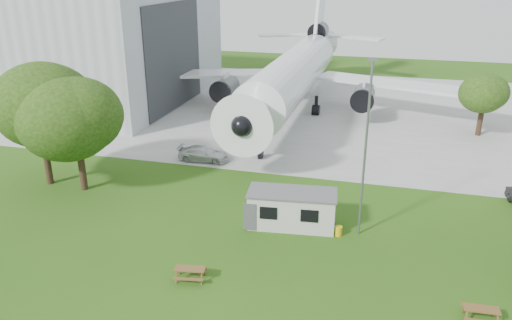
% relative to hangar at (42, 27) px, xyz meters
% --- Properties ---
extents(ground, '(160.00, 160.00, 0.00)m').
position_rel_hangar_xyz_m(ground, '(37.97, -36.00, -9.41)').
color(ground, '#396619').
extents(concrete_apron, '(120.00, 46.00, 0.03)m').
position_rel_hangar_xyz_m(concrete_apron, '(37.97, 2.00, -9.39)').
color(concrete_apron, '#B7B7B2').
rests_on(concrete_apron, ground).
extents(hangar, '(43.00, 31.00, 18.55)m').
position_rel_hangar_xyz_m(hangar, '(0.00, 0.00, 0.00)').
color(hangar, '#B2B7BC').
rests_on(hangar, ground).
extents(airliner, '(46.36, 47.73, 17.69)m').
position_rel_hangar_xyz_m(airliner, '(35.97, -0.14, -4.14)').
color(airliner, white).
rests_on(airliner, ground).
extents(site_cabin, '(6.88, 3.36, 2.62)m').
position_rel_hangar_xyz_m(site_cabin, '(41.47, -29.83, -8.09)').
color(site_cabin, beige).
rests_on(site_cabin, ground).
extents(picnic_west, '(2.02, 1.78, 0.76)m').
position_rel_hangar_xyz_m(picnic_west, '(37.00, -37.86, -9.41)').
color(picnic_west, brown).
rests_on(picnic_west, ground).
extents(picnic_east, '(1.88, 1.59, 0.76)m').
position_rel_hangar_xyz_m(picnic_east, '(52.97, -37.35, -9.41)').
color(picnic_east, brown).
rests_on(picnic_east, ground).
extents(lamp_mast, '(0.16, 0.16, 12.00)m').
position_rel_hangar_xyz_m(lamp_mast, '(46.17, -29.80, -3.41)').
color(lamp_mast, slate).
rests_on(lamp_mast, ground).
extents(tree_west_big, '(9.11, 9.11, 11.44)m').
position_rel_hangar_xyz_m(tree_west_big, '(20.15, -27.90, -2.53)').
color(tree_west_big, '#382619').
rests_on(tree_west_big, ground).
extents(tree_west_small, '(7.71, 7.71, 9.80)m').
position_rel_hangar_xyz_m(tree_west_small, '(23.66, -28.21, -3.47)').
color(tree_west_small, '#382619').
rests_on(tree_west_small, ground).
extents(tree_far_apron, '(5.61, 5.61, 7.14)m').
position_rel_hangar_xyz_m(tree_far_apron, '(57.16, -4.49, -5.09)').
color(tree_far_apron, '#382619').
rests_on(tree_far_apron, ground).
extents(car_apron_van, '(4.85, 2.22, 1.37)m').
position_rel_hangar_xyz_m(car_apron_van, '(30.88, -19.57, -8.72)').
color(car_apron_van, silver).
rests_on(car_apron_van, ground).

